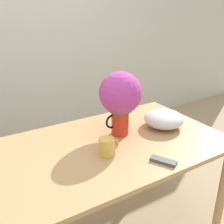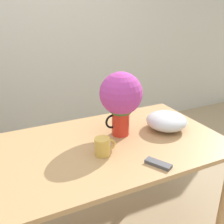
# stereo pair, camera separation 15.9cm
# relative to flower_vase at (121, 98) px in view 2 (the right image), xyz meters

# --- Properties ---
(wall_back) EXTENTS (8.00, 0.05, 2.60)m
(wall_back) POSITION_rel_flower_vase_xyz_m (-0.20, 1.71, 0.24)
(wall_back) COLOR silver
(wall_back) RESTS_ON ground_plane
(table) EXTENTS (1.52, 0.92, 0.79)m
(table) POSITION_rel_flower_vase_xyz_m (-0.13, -0.08, -0.36)
(table) COLOR tan
(table) RESTS_ON ground_plane
(flower_vase) EXTENTS (0.29, 0.29, 0.44)m
(flower_vase) POSITION_rel_flower_vase_xyz_m (0.00, 0.00, 0.00)
(flower_vase) COLOR red
(flower_vase) RESTS_ON table
(coffee_mug) EXTENTS (0.13, 0.10, 0.11)m
(coffee_mug) POSITION_rel_flower_vase_xyz_m (-0.22, -0.19, -0.21)
(coffee_mug) COLOR gold
(coffee_mug) RESTS_ON table
(white_bowl) EXTENTS (0.29, 0.29, 0.12)m
(white_bowl) POSITION_rel_flower_vase_xyz_m (0.34, -0.07, -0.21)
(white_bowl) COLOR silver
(white_bowl) RESTS_ON table
(remote_control) EXTENTS (0.12, 0.16, 0.02)m
(remote_control) POSITION_rel_flower_vase_xyz_m (0.01, -0.43, -0.26)
(remote_control) COLOR #4C4C51
(remote_control) RESTS_ON table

